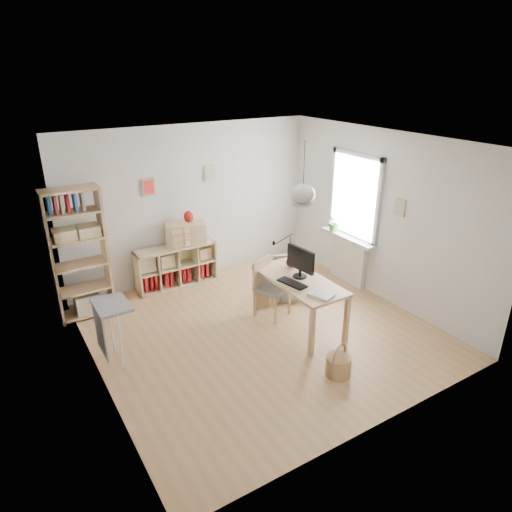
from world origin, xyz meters
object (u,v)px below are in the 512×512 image
chair (269,284)px  monitor (301,261)px  cube_shelf (174,268)px  desk (299,285)px  storage_chest (294,283)px  drawer_chest (185,234)px  tall_bookshelf (78,249)px

chair → monitor: monitor is taller
cube_shelf → monitor: 2.52m
cube_shelf → monitor: size_ratio=2.73×
desk → monitor: bearing=48.8°
storage_chest → drawer_chest: 2.03m
storage_chest → monitor: bearing=-102.7°
cube_shelf → drawer_chest: size_ratio=2.07×
monitor → drawer_chest: monitor is taller
desk → storage_chest: (0.53, 0.82, -0.45)m
tall_bookshelf → storage_chest: size_ratio=2.37×
desk → tall_bookshelf: 3.27m
desk → storage_chest: size_ratio=1.77×
desk → tall_bookshelf: bearing=143.0°
tall_bookshelf → storage_chest: bearing=-19.9°
desk → chair: chair is taller
monitor → drawer_chest: (-0.85, 2.12, -0.09)m
desk → cube_shelf: desk is taller
cube_shelf → storage_chest: size_ratio=1.66×
tall_bookshelf → storage_chest: tall_bookshelf is taller
monitor → tall_bookshelf: bearing=137.8°
storage_chest → monitor: 1.19m
cube_shelf → drawer_chest: 0.66m
storage_chest → cube_shelf: bearing=157.2°
monitor → storage_chest: bearing=51.1°
storage_chest → drawer_chest: bearing=153.4°
drawer_chest → chair: bearing=-52.6°
desk → storage_chest: bearing=57.1°
chair → monitor: 0.70m
desk → drawer_chest: 2.34m
tall_bookshelf → chair: tall_bookshelf is taller
desk → tall_bookshelf: size_ratio=0.75×
desk → chair: size_ratio=1.68×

